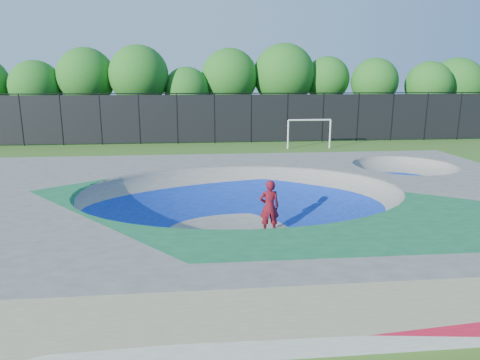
% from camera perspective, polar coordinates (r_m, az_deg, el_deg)
% --- Properties ---
extents(ground, '(120.00, 120.00, 0.00)m').
position_cam_1_polar(ground, '(14.84, 0.06, -6.82)').
color(ground, '#38651C').
rests_on(ground, ground).
extents(skate_deck, '(22.00, 14.00, 1.50)m').
position_cam_1_polar(skate_deck, '(14.60, 0.06, -4.06)').
color(skate_deck, gray).
rests_on(skate_deck, ground).
extents(skater, '(0.68, 0.45, 1.85)m').
position_cam_1_polar(skater, '(14.42, 3.92, -3.59)').
color(skater, red).
rests_on(skater, ground).
extents(skateboard, '(0.79, 0.24, 0.05)m').
position_cam_1_polar(skateboard, '(14.70, 3.87, -6.95)').
color(skateboard, black).
rests_on(skateboard, ground).
extents(soccer_goal, '(3.34, 0.12, 2.21)m').
position_cam_1_polar(soccer_goal, '(32.60, 9.23, 6.83)').
color(soccer_goal, white).
rests_on(soccer_goal, ground).
extents(fence, '(48.09, 0.09, 4.04)m').
position_cam_1_polar(fence, '(35.02, -3.43, 8.34)').
color(fence, black).
rests_on(fence, ground).
extents(treeline, '(51.86, 6.94, 8.40)m').
position_cam_1_polar(treeline, '(40.24, -1.44, 13.12)').
color(treeline, '#423221').
rests_on(treeline, ground).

